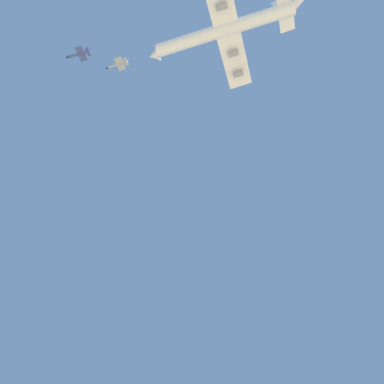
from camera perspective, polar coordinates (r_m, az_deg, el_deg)
name	(u,v)px	position (r m, az deg, el deg)	size (l,w,h in m)	color
carrier_jet	(226,29)	(171.74, 6.14, 27.33)	(77.55, 61.17, 19.01)	white
chase_jet_right_wing	(118,64)	(213.87, -13.37, 21.63)	(15.32, 8.65, 4.00)	#999EA3
chase_jet_trailing	(79,54)	(203.87, -19.88, 22.49)	(15.26, 8.44, 4.00)	#38478C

